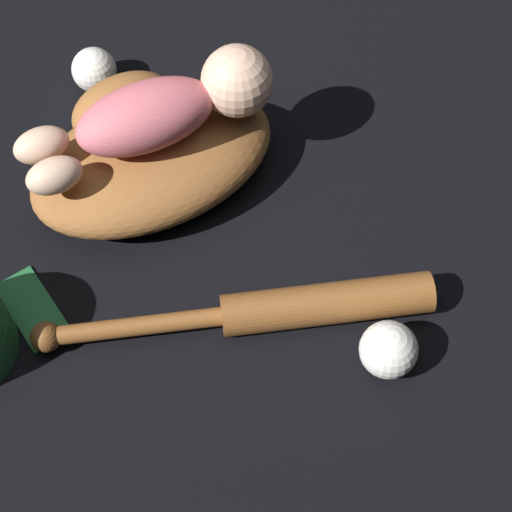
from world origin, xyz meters
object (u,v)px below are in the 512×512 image
(baseball_glove, at_px, (147,152))
(baseball_spare, at_px, (94,70))
(baseball, at_px, (388,350))
(baby_figure, at_px, (165,110))
(baseball_bat, at_px, (285,309))

(baseball_glove, height_order, baseball_spare, baseball_glove)
(baseball_glove, relative_size, baseball_spare, 5.26)
(baseball_glove, xyz_separation_m, baseball, (0.16, -0.43, -0.01))
(baby_figure, distance_m, baseball, 0.45)
(baseball_glove, distance_m, baseball, 0.46)
(baseball_spare, bearing_deg, baseball_bat, -81.90)
(baby_figure, bearing_deg, baseball_spare, 99.35)
(baby_figure, height_order, baseball, baby_figure)
(baby_figure, bearing_deg, baseball_bat, -82.85)
(baseball_glove, height_order, baseball_bat, baseball_glove)
(baseball_bat, relative_size, baseball_spare, 7.20)
(baby_figure, relative_size, baseball_spare, 5.16)
(baby_figure, xyz_separation_m, baseball, (0.13, -0.41, -0.11))
(baseball_glove, distance_m, baseball_spare, 0.21)
(baseball_bat, bearing_deg, baby_figure, 97.15)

